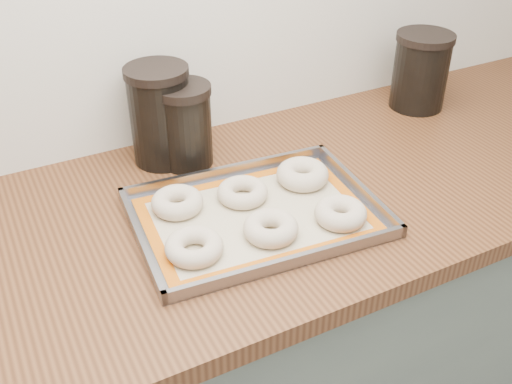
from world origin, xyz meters
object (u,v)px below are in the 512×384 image
baking_tray (256,215)px  bagel_front_left (194,247)px  bagel_front_right (341,213)px  bagel_back_left (177,202)px  bagel_back_mid (243,192)px  canister_mid (185,125)px  canister_right (421,71)px  canister_left (160,115)px  bagel_back_right (302,174)px  bagel_front_mid (271,228)px

baking_tray → bagel_front_left: bearing=-160.6°
bagel_front_right → bagel_back_left: (-0.26, 0.18, -0.00)m
bagel_back_mid → baking_tray: bearing=-92.5°
baking_tray → canister_mid: size_ratio=2.66×
canister_right → bagel_front_right: bearing=-144.0°
bagel_back_left → canister_left: size_ratio=0.47×
bagel_back_right → canister_right: size_ratio=0.56×
bagel_back_mid → bagel_back_right: (0.14, -0.00, 0.00)m
bagel_back_mid → bagel_front_right: bearing=-49.1°
bagel_front_left → bagel_front_right: bagel_front_right is taller
bagel_back_left → canister_left: 0.23m
bagel_back_left → bagel_front_mid: bearing=-52.1°
bagel_front_right → canister_mid: 0.39m
baking_tray → bagel_front_left: bagel_front_left is taller
bagel_front_right → canister_right: bearing=36.0°
bagel_front_left → canister_right: canister_right is taller
canister_right → baking_tray: bearing=-157.4°
bagel_front_right → bagel_back_mid: bagel_front_right is taller
bagel_front_left → canister_left: bearing=78.6°
bagel_front_right → bagel_back_right: size_ratio=0.91×
bagel_front_left → bagel_back_mid: bearing=37.4°
bagel_front_mid → bagel_front_right: bearing=-8.3°
bagel_front_mid → canister_mid: canister_mid is taller
baking_tray → canister_left: size_ratio=2.24×
bagel_back_right → bagel_front_left: bearing=-158.4°
bagel_front_mid → bagel_front_right: 0.14m
canister_right → bagel_back_mid: bearing=-162.7°
baking_tray → bagel_back_mid: 0.07m
bagel_back_right → canister_mid: (-0.18, 0.19, 0.07)m
bagel_back_right → canister_mid: 0.27m
bagel_back_left → canister_mid: canister_mid is taller
canister_mid → bagel_back_right: bearing=-47.2°
canister_mid → bagel_back_left: bearing=-117.7°
bagel_front_mid → bagel_back_right: 0.19m
bagel_back_left → canister_left: canister_left is taller
bagel_front_mid → canister_right: size_ratio=0.53×
bagel_front_left → bagel_back_mid: size_ratio=1.02×
baking_tray → canister_right: (0.60, 0.25, 0.09)m
bagel_back_right → canister_right: bearing=22.3°
bagel_front_left → bagel_back_left: (0.02, 0.14, 0.00)m
bagel_back_mid → bagel_back_right: bearing=-0.7°
canister_left → canister_mid: canister_left is taller
bagel_back_right → canister_right: (0.46, 0.19, 0.07)m
bagel_front_left → bagel_front_mid: bagel_front_mid is taller
bagel_front_right → bagel_back_right: bearing=87.5°
canister_mid → canister_right: (0.64, -0.01, 0.01)m
canister_left → canister_right: canister_left is taller
bagel_back_right → bagel_front_right: bearing=-92.5°
bagel_front_left → bagel_front_right: 0.29m
bagel_front_left → bagel_front_right: bearing=-7.2°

